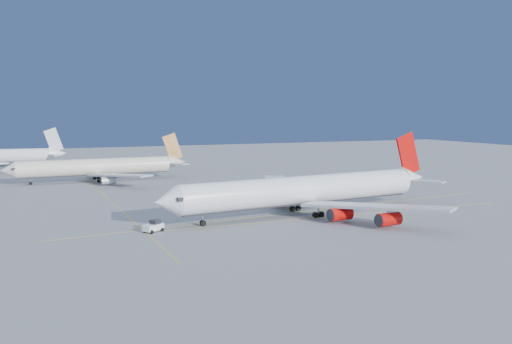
{
  "coord_description": "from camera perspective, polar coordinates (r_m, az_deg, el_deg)",
  "views": [
    {
      "loc": [
        -63.3,
        -123.7,
        23.91
      ],
      "look_at": [
        -2.07,
        19.11,
        7.0
      ],
      "focal_mm": 40.0,
      "sensor_mm": 36.0,
      "label": 1
    }
  ],
  "objects": [
    {
      "name": "ground",
      "position": [
        141.0,
        3.84,
        -3.57
      ],
      "size": [
        500.0,
        500.0,
        0.0
      ],
      "primitive_type": "plane",
      "color": "slate",
      "rests_on": "ground"
    },
    {
      "name": "taxiway_lines",
      "position": [
        140.87,
        -2.69,
        -3.56
      ],
      "size": [
        118.86,
        140.0,
        0.02
      ],
      "color": "#CEBD0B",
      "rests_on": "ground"
    },
    {
      "name": "airliner_virgin",
      "position": [
        131.93,
        5.28,
        -1.82
      ],
      "size": [
        74.56,
        66.47,
        18.4
      ],
      "rotation": [
        0.0,
        0.0,
        0.13
      ],
      "color": "white",
      "rests_on": "ground"
    },
    {
      "name": "airliner_etihad",
      "position": [
        198.89,
        -15.39,
        0.49
      ],
      "size": [
        61.14,
        56.5,
        15.97
      ],
      "rotation": [
        0.0,
        0.0,
        0.04
      ],
      "color": "beige",
      "rests_on": "ground"
    },
    {
      "name": "pushback_tug",
      "position": [
        114.71,
        -10.21,
        -5.37
      ],
      "size": [
        4.58,
        4.02,
        2.31
      ],
      "rotation": [
        0.0,
        0.0,
        0.55
      ],
      "color": "white",
      "rests_on": "ground"
    }
  ]
}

